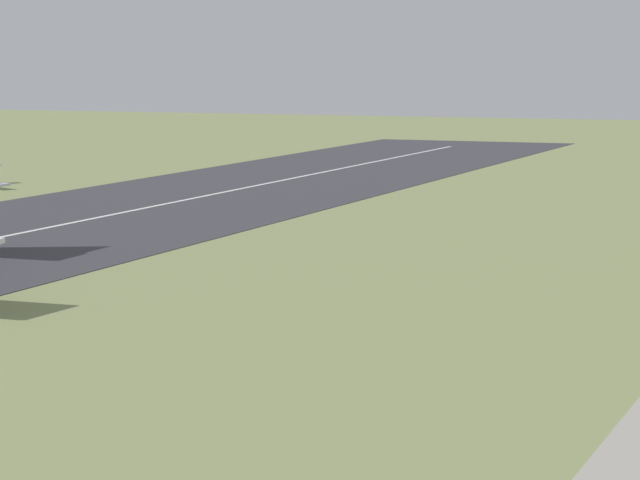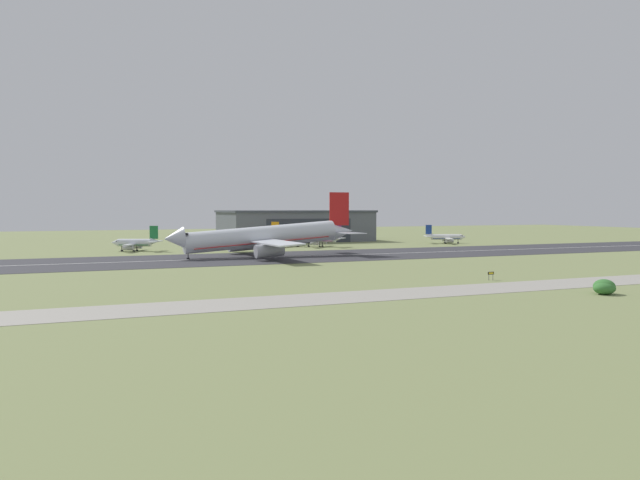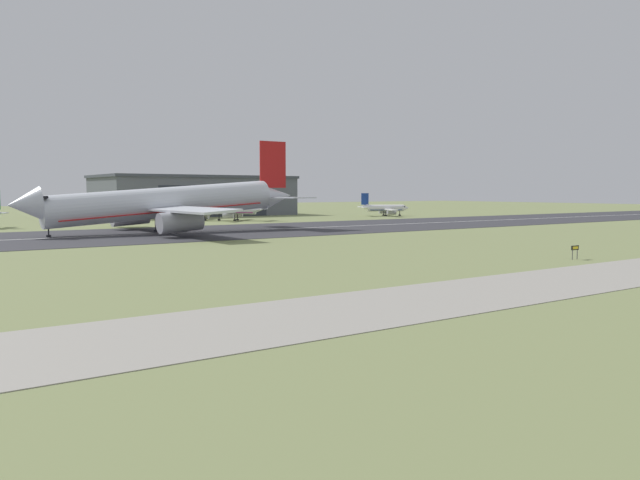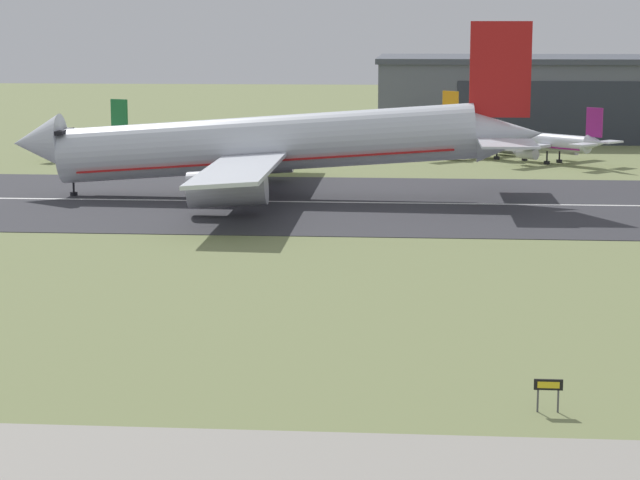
% 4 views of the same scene
% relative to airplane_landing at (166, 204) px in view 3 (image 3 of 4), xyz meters
% --- Properties ---
extents(ground_plane, '(643.64, 643.64, 0.00)m').
position_rel_airplane_landing_xyz_m(ground_plane, '(27.33, -61.11, -5.89)').
color(ground_plane, '#7A8451').
extents(runway_strip, '(403.64, 44.16, 0.06)m').
position_rel_airplane_landing_xyz_m(runway_strip, '(27.33, -3.19, -5.86)').
color(runway_strip, '#333338').
rests_on(runway_strip, ground_plane).
extents(runway_centreline, '(363.28, 0.70, 0.01)m').
position_rel_airplane_landing_xyz_m(runway_centreline, '(27.33, -3.19, -5.83)').
color(runway_centreline, silver).
rests_on(runway_centreline, runway_strip).
extents(hangar_building, '(64.56, 35.04, 13.67)m').
position_rel_airplane_landing_xyz_m(hangar_building, '(41.50, 81.67, 0.96)').
color(hangar_building, slate).
rests_on(hangar_building, ground_plane).
extents(airplane_landing, '(59.61, 57.38, 19.55)m').
position_rel_airplane_landing_xyz_m(airplane_landing, '(0.00, 0.00, 0.00)').
color(airplane_landing, silver).
rests_on(airplane_landing, ground_plane).
extents(airplane_parked_west, '(17.79, 20.01, 7.70)m').
position_rel_airplane_landing_xyz_m(airplane_parked_west, '(91.96, 39.23, -3.32)').
color(airplane_parked_west, white).
rests_on(airplane_parked_west, ground_plane).
extents(airplane_parked_centre, '(16.71, 16.87, 8.11)m').
position_rel_airplane_landing_xyz_m(airplane_parked_centre, '(35.23, 37.71, -3.01)').
color(airplane_parked_centre, silver).
rests_on(airplane_parked_centre, ground_plane).
extents(airplane_parked_far_east, '(18.47, 17.91, 9.37)m').
position_rel_airplane_landing_xyz_m(airplane_parked_far_east, '(24.94, 45.38, -3.18)').
color(airplane_parked_far_east, white).
rests_on(airplane_parked_far_east, ground_plane).
extents(runway_sign, '(1.45, 0.13, 1.71)m').
position_rel_airplane_landing_xyz_m(runway_sign, '(23.46, -76.39, -4.61)').
color(runway_sign, '#4C4C51').
rests_on(runway_sign, ground_plane).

